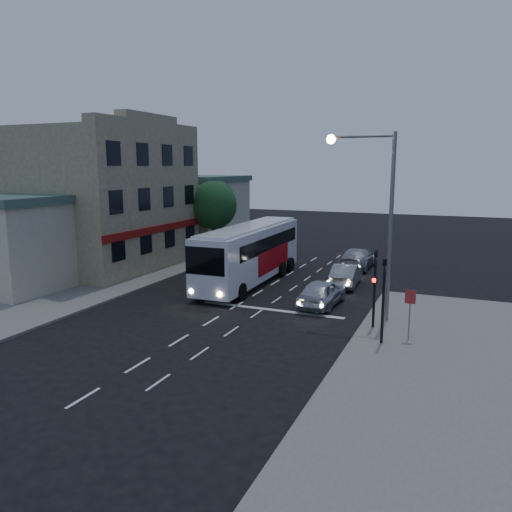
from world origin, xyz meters
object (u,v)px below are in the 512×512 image
at_px(regulatory_sign, 410,306).
at_px(streetlight, 377,205).
at_px(traffic_signal_side, 384,290).
at_px(car_suv, 322,293).
at_px(tour_bus, 250,252).
at_px(car_sedan_a, 346,275).
at_px(car_sedan_b, 358,258).
at_px(traffic_signal_main, 375,279).
at_px(street_tree, 213,203).

relative_size(regulatory_sign, streetlight, 0.24).
relative_size(traffic_signal_side, streetlight, 0.46).
bearing_deg(traffic_signal_side, car_suv, 128.64).
bearing_deg(car_suv, streetlight, 155.31).
bearing_deg(streetlight, car_suv, 152.26).
xyz_separation_m(tour_bus, car_suv, (5.82, -3.57, -1.30)).
distance_m(car_sedan_a, car_sedan_b, 5.87).
relative_size(car_suv, traffic_signal_main, 1.06).
xyz_separation_m(car_sedan_b, streetlight, (3.31, -12.57, 4.98)).
distance_m(traffic_signal_side, street_tree, 23.24).
height_order(traffic_signal_side, streetlight, streetlight).
distance_m(tour_bus, car_suv, 6.95).
height_order(car_suv, regulatory_sign, regulatory_sign).
bearing_deg(car_suv, traffic_signal_main, 140.55).
bearing_deg(car_sedan_b, streetlight, 105.18).
xyz_separation_m(tour_bus, regulatory_sign, (10.82, -7.61, -0.44)).
relative_size(car_suv, streetlight, 0.48).
bearing_deg(car_sedan_a, car_suv, 84.69).
bearing_deg(street_tree, car_sedan_a, -25.69).
relative_size(car_suv, regulatory_sign, 1.98).
height_order(regulatory_sign, streetlight, streetlight).
height_order(tour_bus, traffic_signal_side, traffic_signal_side).
distance_m(tour_bus, traffic_signal_side, 13.04).
relative_size(car_sedan_a, streetlight, 0.48).
distance_m(traffic_signal_main, streetlight, 3.61).
xyz_separation_m(car_suv, street_tree, (-12.51, 11.22, 3.75)).
xyz_separation_m(car_suv, traffic_signal_side, (4.00, -5.00, 1.68)).
distance_m(car_sedan_b, traffic_signal_main, 14.53).
height_order(tour_bus, regulatory_sign, tour_bus).
bearing_deg(streetlight, street_tree, 140.49).
distance_m(car_suv, car_sedan_a, 5.12).
bearing_deg(streetlight, car_sedan_a, 113.05).
relative_size(tour_bus, regulatory_sign, 5.61).
xyz_separation_m(car_sedan_a, regulatory_sign, (4.82, -9.16, 0.89)).
bearing_deg(traffic_signal_side, car_sedan_b, 104.96).
bearing_deg(car_sedan_b, regulatory_sign, 109.77).
xyz_separation_m(car_sedan_a, traffic_signal_main, (3.12, -8.14, 1.71)).
bearing_deg(traffic_signal_side, traffic_signal_main, 109.49).
relative_size(car_sedan_a, car_sedan_b, 0.83).
height_order(car_sedan_b, streetlight, streetlight).
relative_size(car_sedan_a, street_tree, 0.70).
relative_size(car_suv, traffic_signal_side, 1.06).
height_order(car_sedan_a, streetlight, streetlight).
xyz_separation_m(traffic_signal_main, traffic_signal_side, (0.70, -1.98, 0.00)).
bearing_deg(traffic_signal_side, streetlight, 105.70).
relative_size(car_suv, street_tree, 0.70).
height_order(car_sedan_b, traffic_signal_main, traffic_signal_main).
xyz_separation_m(traffic_signal_main, street_tree, (-15.81, 14.25, 2.08)).
height_order(car_sedan_a, car_sedan_b, car_sedan_b).
bearing_deg(traffic_signal_main, car_suv, 137.50).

